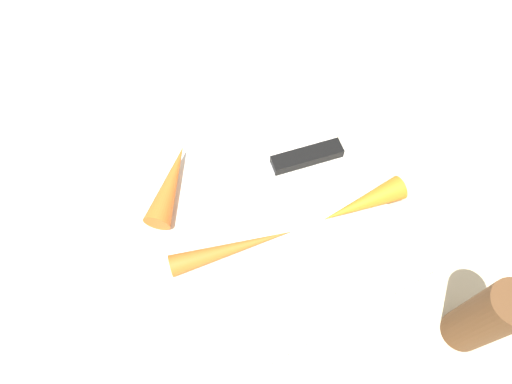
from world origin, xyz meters
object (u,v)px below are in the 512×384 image
Objects in this scene: knife at (297,160)px; carrot_longest at (233,249)px; pepper_grinder at (485,318)px; carrot_shortest at (362,203)px; cutting_board at (256,194)px; carrot_medium at (170,184)px.

knife is 0.14m from carrot_longest.
carrot_longest is (0.07, -0.12, 0.01)m from knife.
carrot_shortest is at bearing -173.75° from pepper_grinder.
knife is at bearing -65.90° from carrot_shortest.
cutting_board is 3.37× the size of carrot_medium.
knife is 1.43× the size of carrot_longest.
carrot_medium reaches higher than knife.
carrot_medium is at bearing -145.36° from pepper_grinder.
carrot_medium is (-0.13, -0.19, 0.00)m from carrot_shortest.
carrot_shortest is 0.73× the size of carrot_longest.
carrot_shortest is 0.16m from carrot_longest.
pepper_grinder reaches higher than knife.
pepper_grinder is (0.30, 0.20, 0.03)m from carrot_medium.
cutting_board is at bearing 54.39° from carrot_longest.
carrot_longest is at bearing -3.94° from carrot_shortest.
pepper_grinder is at bearing -36.15° from carrot_longest.
carrot_shortest is at bearing 3.13° from carrot_longest.
pepper_grinder is (0.26, 0.05, 0.04)m from knife.
knife is 0.16m from carrot_medium.
carrot_medium reaches higher than carrot_shortest.
knife is 1.97× the size of carrot_shortest.
pepper_grinder reaches higher than carrot_longest.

